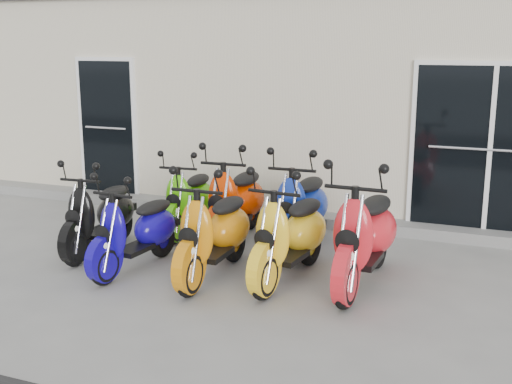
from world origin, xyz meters
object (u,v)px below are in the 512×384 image
scooter_back_green (189,190)px  scooter_front_red (365,221)px  scooter_front_orange_a (214,220)px  scooter_front_black (99,204)px  scooter_front_orange_b (290,222)px  scooter_back_red (236,190)px  scooter_back_blue (302,197)px  scooter_front_blue (135,220)px

scooter_back_green → scooter_front_red: bearing=-28.5°
scooter_front_orange_a → scooter_front_red: 1.62m
scooter_front_black → scooter_front_orange_b: bearing=-5.2°
scooter_front_red → scooter_back_red: scooter_front_red is taller
scooter_front_black → scooter_back_blue: 2.48m
scooter_front_orange_b → scooter_back_green: (-1.85, 1.21, -0.06)m
scooter_front_orange_a → scooter_back_blue: bearing=65.9°
scooter_front_blue → scooter_front_red: scooter_front_red is taller
scooter_front_orange_b → scooter_front_orange_a: bearing=-159.3°
scooter_back_green → scooter_back_blue: bearing=-10.1°
scooter_front_black → scooter_front_blue: bearing=-30.9°
scooter_front_blue → scooter_back_blue: bearing=49.3°
scooter_front_blue → scooter_front_black: bearing=158.7°
scooter_front_blue → scooter_back_red: (0.61, 1.42, 0.09)m
scooter_back_red → scooter_front_black: bearing=-145.4°
scooter_back_green → scooter_front_blue: bearing=-91.8°
scooter_back_green → scooter_back_blue: scooter_back_blue is taller
scooter_front_orange_a → scooter_front_orange_b: (0.80, 0.21, 0.00)m
scooter_front_blue → scooter_back_green: (-0.12, 1.53, 0.01)m
scooter_front_orange_a → scooter_front_blue: bearing=-173.8°
scooter_front_black → scooter_back_red: size_ratio=0.89×
scooter_front_orange_b → scooter_back_red: (-1.12, 1.10, 0.02)m
scooter_front_orange_a → scooter_front_orange_b: size_ratio=1.00×
scooter_front_orange_a → scooter_back_green: 1.77m
scooter_front_blue → scooter_front_orange_a: bearing=12.6°
scooter_front_blue → scooter_front_red: bearing=16.2°
scooter_front_red → scooter_back_green: size_ratio=1.20×
scooter_front_red → scooter_front_orange_a: bearing=-165.0°
scooter_front_blue → scooter_back_red: scooter_back_red is taller
scooter_front_orange_a → scooter_front_red: size_ratio=0.92×
scooter_front_red → scooter_back_red: bearing=155.6°
scooter_front_black → scooter_front_orange_a: size_ratio=0.92×
scooter_front_black → scooter_front_red: scooter_front_red is taller
scooter_back_green → scooter_front_orange_a: bearing=-59.9°
scooter_front_blue → scooter_front_red: size_ratio=0.82×
scooter_front_orange_a → scooter_front_orange_b: bearing=14.2°
scooter_front_orange_b → scooter_back_blue: scooter_back_blue is taller
scooter_front_black → scooter_front_orange_b: 2.48m
scooter_front_orange_a → scooter_back_green: size_ratio=1.11×
scooter_front_black → scooter_front_orange_b: (2.48, -0.06, 0.05)m
scooter_front_black → scooter_back_blue: bearing=21.0°
scooter_front_black → scooter_back_green: bearing=57.4°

